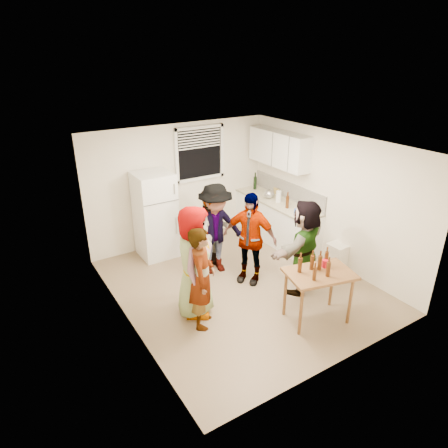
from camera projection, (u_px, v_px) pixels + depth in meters
room at (240, 286)px, 7.02m from camera, size 4.00×4.50×2.50m
window at (200, 153)px, 8.22m from camera, size 1.12×0.10×1.06m
refrigerator at (155, 215)px, 7.78m from camera, size 0.70×0.70×1.70m
counter_lower at (276, 221)px, 8.57m from camera, size 0.60×2.20×0.86m
countertop at (277, 202)px, 8.39m from camera, size 0.64×2.22×0.04m
backsplash at (288, 190)px, 8.45m from camera, size 0.03×2.20×0.36m
upper_cabinets at (279, 149)px, 8.18m from camera, size 0.34×1.60×0.70m
kettle at (269, 198)px, 8.53m from camera, size 0.31×0.28×0.21m
paper_towel at (278, 202)px, 8.33m from camera, size 0.11×0.11×0.23m
wine_bottle at (255, 189)px, 9.08m from camera, size 0.07×0.07×0.29m
beer_bottle_counter at (287, 208)px, 8.00m from camera, size 0.06×0.06×0.25m
blue_cup at (296, 214)px, 7.68m from camera, size 0.09×0.09×0.11m
picture_frame at (277, 192)px, 8.68m from camera, size 0.02×0.19×0.16m
trash_bin at (338, 256)px, 7.49m from camera, size 0.35×0.35×0.50m
serving_table at (315, 318)px, 6.17m from camera, size 1.10×0.86×0.82m
beer_bottle_table at (314, 280)px, 5.65m from camera, size 0.05×0.05×0.20m
red_cup at (325, 267)px, 5.98m from camera, size 0.09×0.09×0.12m
guest_grey at (196, 311)px, 6.34m from camera, size 1.95×1.75×0.57m
guest_stripe at (203, 323)px, 6.07m from camera, size 1.61×1.40×0.38m
guest_back_left at (212, 268)px, 7.60m from camera, size 1.21×1.73×0.59m
guest_back_right at (216, 270)px, 7.51m from camera, size 1.30×1.82×0.63m
guest_black at (248, 279)px, 7.21m from camera, size 1.92×1.73×0.41m
guest_orange at (300, 288)px, 6.94m from camera, size 2.01×2.08×0.48m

